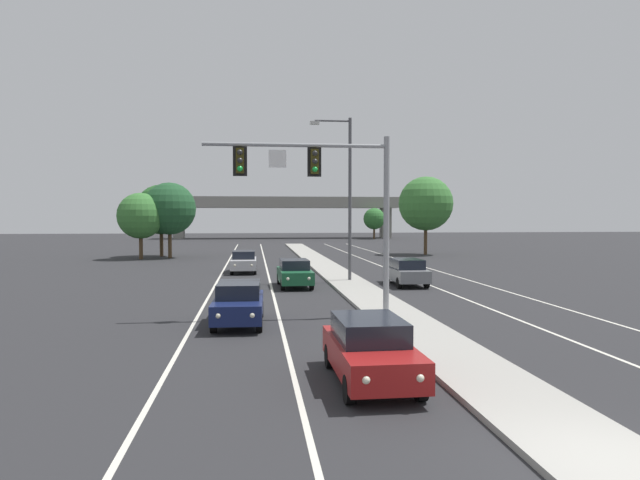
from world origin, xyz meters
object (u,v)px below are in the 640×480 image
object	(u,v)px
car_oncoming_red	(370,349)
tree_far_left_c	(161,210)
overhead_signal_mast	(328,186)
car_oncoming_navy	(239,303)
tree_far_right_c	(374,219)
tree_far_right_a	(426,204)
car_oncoming_green	(295,273)
tree_far_left_b	(170,209)
car_oncoming_silver	(244,261)
street_lamp_median	(346,189)
car_receding_grey	(406,272)
tree_far_left_a	(141,216)

from	to	relation	value
car_oncoming_red	tree_far_left_c	xyz separation A→B (m)	(-12.18, 45.44, 3.95)
overhead_signal_mast	car_oncoming_navy	size ratio (longest dim) A/B	1.67
tree_far_right_c	tree_far_right_a	distance (m)	41.57
overhead_signal_mast	car_oncoming_green	distance (m)	10.95
tree_far_left_b	tree_far_left_c	size ratio (longest dim) A/B	1.01
car_oncoming_silver	tree_far_right_a	xyz separation A→B (m)	(18.93, 17.13, 4.62)
car_oncoming_navy	tree_far_left_b	bearing A→B (deg)	102.17
overhead_signal_mast	tree_far_left_c	size ratio (longest dim) A/B	1.03
street_lamp_median	car_oncoming_navy	size ratio (longest dim) A/B	2.22
tree_far_right_c	car_receding_grey	bearing A→B (deg)	-100.57
tree_far_right_a	tree_far_left_c	size ratio (longest dim) A/B	1.14
car_oncoming_red	car_oncoming_silver	size ratio (longest dim) A/B	1.00
car_oncoming_silver	car_receding_grey	world-z (taller)	same
overhead_signal_mast	car_oncoming_navy	bearing A→B (deg)	-161.85
street_lamp_median	overhead_signal_mast	bearing A→B (deg)	-102.82
tree_far_left_a	car_receding_grey	bearing A→B (deg)	-49.32
overhead_signal_mast	tree_far_right_a	size ratio (longest dim) A/B	0.91
tree_far_right_c	car_oncoming_red	bearing A→B (deg)	-102.22
tree_far_right_a	overhead_signal_mast	bearing A→B (deg)	-113.01
car_oncoming_navy	tree_far_right_c	xyz separation A→B (m)	(22.12, 78.37, 2.82)
overhead_signal_mast	car_oncoming_red	distance (m)	10.21
tree_far_left_c	overhead_signal_mast	bearing A→B (deg)	-71.23
car_oncoming_silver	tree_far_left_b	xyz separation A→B (m)	(-7.44, 15.34, 4.01)
overhead_signal_mast	tree_far_left_c	world-z (taller)	overhead_signal_mast
car_oncoming_silver	tree_far_left_c	world-z (taller)	tree_far_left_c
tree_far_left_c	tree_far_right_c	bearing A→B (deg)	52.96
overhead_signal_mast	car_oncoming_silver	size ratio (longest dim) A/B	1.69
overhead_signal_mast	tree_far_left_b	world-z (taller)	tree_far_left_b
car_oncoming_navy	tree_far_right_c	size ratio (longest dim) A/B	0.81
car_oncoming_red	car_oncoming_silver	xyz separation A→B (m)	(-3.57, 27.81, 0.00)
tree_far_left_b	tree_far_left_c	world-z (taller)	tree_far_left_b
car_oncoming_green	tree_far_left_a	xyz separation A→B (m)	(-13.04, 22.83, 3.31)
street_lamp_median	tree_far_left_a	distance (m)	26.61
car_oncoming_red	car_oncoming_navy	size ratio (longest dim) A/B	0.99
car_receding_grey	tree_far_left_a	xyz separation A→B (m)	(-19.67, 22.89, 3.31)
tree_far_right_a	tree_far_left_b	bearing A→B (deg)	-176.12
car_oncoming_navy	tree_far_left_b	size ratio (longest dim) A/B	0.61
tree_far_right_c	tree_far_right_a	bearing A→B (deg)	-94.61
car_oncoming_silver	tree_far_left_a	bearing A→B (deg)	125.24
tree_far_left_a	tree_far_right_a	bearing A→B (deg)	5.97
street_lamp_median	car_oncoming_navy	xyz separation A→B (m)	(-6.28, -13.05, -4.97)
street_lamp_median	tree_far_right_c	world-z (taller)	street_lamp_median
car_oncoming_green	tree_far_left_a	size ratio (longest dim) A/B	0.71
overhead_signal_mast	car_oncoming_navy	distance (m)	5.89
car_receding_grey	tree_far_right_c	world-z (taller)	tree_far_right_c
tree_far_left_c	car_oncoming_green	bearing A→B (deg)	-66.10
overhead_signal_mast	tree_far_right_c	xyz separation A→B (m)	(18.54, 77.19, -1.70)
tree_far_left_b	tree_far_right_a	distance (m)	26.44
overhead_signal_mast	car_oncoming_green	size ratio (longest dim) A/B	1.68
tree_far_right_a	tree_far_left_c	bearing A→B (deg)	178.97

